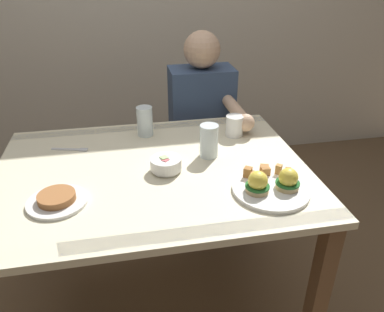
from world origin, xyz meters
TOP-DOWN VIEW (x-y plane):
  - ground_plane at (0.00, 0.00)m, footprint 6.00×6.00m
  - dining_table at (0.00, 0.00)m, footprint 1.20×0.90m
  - eggs_benedict_plate at (0.39, -0.23)m, footprint 0.27×0.27m
  - fruit_bowl at (0.05, -0.03)m, footprint 0.12×0.12m
  - coffee_mug at (0.40, 0.23)m, footprint 0.11×0.08m
  - fork at (-0.32, 0.22)m, footprint 0.15×0.05m
  - water_glass_near at (0.00, 0.32)m, footprint 0.07×0.07m
  - water_glass_far at (0.24, 0.06)m, footprint 0.08×0.08m
  - side_plate at (-0.33, -0.17)m, footprint 0.20×0.20m
  - diner_person at (0.33, 0.60)m, footprint 0.34×0.54m

SIDE VIEW (x-z plane):
  - ground_plane at x=0.00m, z-range 0.00..0.00m
  - dining_table at x=0.00m, z-range 0.26..1.00m
  - diner_person at x=0.33m, z-range 0.08..1.22m
  - fork at x=-0.32m, z-range 0.74..0.74m
  - side_plate at x=-0.33m, z-range 0.74..0.77m
  - eggs_benedict_plate at x=0.39m, z-range 0.72..0.81m
  - fruit_bowl at x=0.05m, z-range 0.74..0.80m
  - coffee_mug at x=0.40m, z-range 0.74..0.84m
  - water_glass_near at x=0.00m, z-range 0.73..0.87m
  - water_glass_far at x=0.24m, z-range 0.73..0.87m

